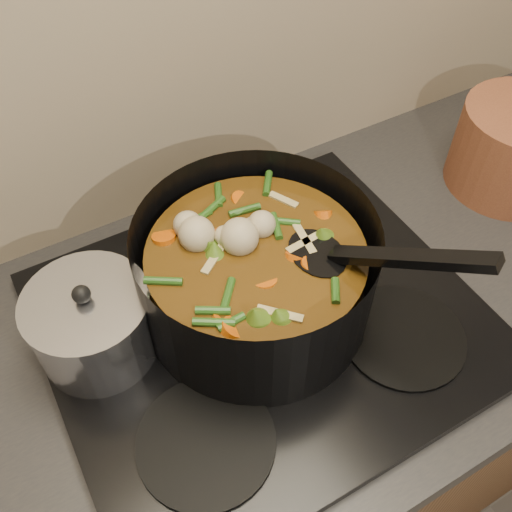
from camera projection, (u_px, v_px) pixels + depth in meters
counter at (261, 444)px, 1.21m from camera, size 2.64×0.64×0.91m
stovetop at (263, 321)px, 0.86m from camera, size 0.62×0.54×0.03m
stockpot at (257, 274)px, 0.81m from camera, size 0.41×0.44×0.25m
saucepan at (93, 325)px, 0.78m from camera, size 0.17×0.17×0.14m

